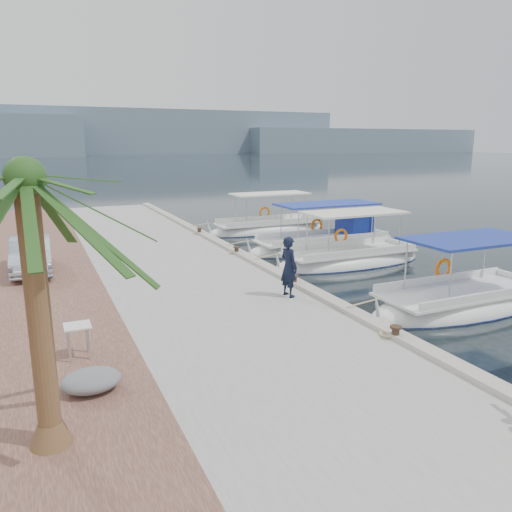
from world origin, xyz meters
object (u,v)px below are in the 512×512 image
at_px(fisherman, 289,267).
at_px(date_palm, 25,180).
at_px(parked_car, 31,254).
at_px(fishing_caique_b, 461,305).
at_px(fishing_caique_c, 349,261).
at_px(fishing_caique_d, 324,246).
at_px(fishing_caique_e, 267,230).

bearing_deg(fisherman, date_palm, 116.89).
relative_size(date_palm, parked_car, 1.31).
xyz_separation_m(fisherman, parked_car, (-7.03, 6.36, -0.28)).
height_order(fishing_caique_b, fishing_caique_c, same).
bearing_deg(parked_car, date_palm, -88.16).
height_order(fishing_caique_c, fishing_caique_d, same).
distance_m(fishing_caique_d, fisherman, 9.34).
bearing_deg(fishing_caique_d, fishing_caique_c, -101.93).
bearing_deg(fishing_caique_b, fishing_caique_d, 85.28).
xyz_separation_m(fishing_caique_b, fishing_caique_e, (0.29, 14.62, 0.00)).
distance_m(fishing_caique_d, parked_car, 12.86).
relative_size(fishing_caique_e, parked_car, 1.92).
bearing_deg(fishing_caique_e, date_palm, -124.24).
height_order(fishing_caique_d, parked_car, fishing_caique_d).
relative_size(fishing_caique_b, fishing_caique_c, 0.96).
bearing_deg(date_palm, fisherman, 37.22).
relative_size(fishing_caique_d, parked_car, 2.11).
height_order(fishing_caique_b, fishing_caique_e, same).
bearing_deg(fishing_caique_e, fishing_caique_d, -85.02).
relative_size(fishing_caique_c, fishing_caique_d, 0.87).
bearing_deg(parked_car, fishing_caique_d, 5.00).
height_order(fishing_caique_c, fishing_caique_e, same).
bearing_deg(fishing_caique_d, date_palm, -135.38).
height_order(fishing_caique_e, parked_car, fishing_caique_e).
height_order(fisherman, parked_car, fisherman).
xyz_separation_m(fishing_caique_b, date_palm, (-11.86, -3.25, 4.41)).
bearing_deg(fishing_caique_c, fishing_caique_b, -91.30).
height_order(fishing_caique_e, date_palm, date_palm).
xyz_separation_m(fisherman, date_palm, (-6.86, -5.21, 3.13)).
distance_m(fishing_caique_c, fishing_caique_e, 8.34).
bearing_deg(fishing_caique_d, fishing_caique_b, -94.72).
relative_size(fishing_caique_b, fishing_caique_d, 0.84).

